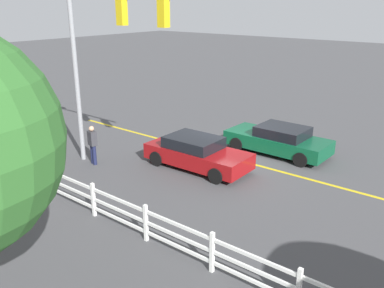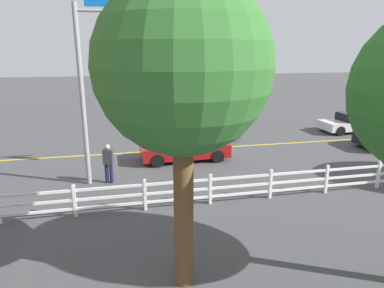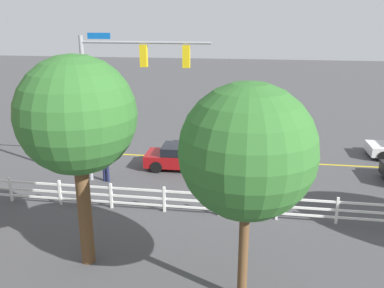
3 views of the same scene
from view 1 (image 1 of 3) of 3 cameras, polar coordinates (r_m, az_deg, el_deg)
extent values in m
plane|color=#444447|center=(18.61, 5.35, -1.96)|extent=(120.00, 120.00, 0.00)
cube|color=gold|center=(16.92, 16.72, -4.91)|extent=(28.00, 0.16, 0.01)
cylinder|color=gray|center=(18.14, -15.54, 8.71)|extent=(0.20, 0.20, 7.20)
cube|color=gold|center=(15.56, -9.60, 17.54)|extent=(0.32, 0.28, 1.00)
sphere|color=red|center=(15.65, -9.24, 18.74)|extent=(0.17, 0.17, 0.17)
sphere|color=orange|center=(15.66, -9.17, 17.57)|extent=(0.17, 0.17, 0.17)
sphere|color=#148C19|center=(15.67, -9.11, 16.40)|extent=(0.17, 0.17, 0.17)
cube|color=gold|center=(14.14, -3.94, 17.63)|extent=(0.32, 0.28, 1.00)
sphere|color=red|center=(14.25, -3.54, 18.94)|extent=(0.17, 0.17, 0.17)
sphere|color=orange|center=(14.25, -3.51, 17.65)|extent=(0.17, 0.17, 0.17)
sphere|color=#148C19|center=(14.26, -3.49, 16.37)|extent=(0.17, 0.17, 0.17)
cube|color=#0C4C2D|center=(19.40, 11.57, 0.29)|extent=(4.70, 1.91, 0.62)
cube|color=black|center=(19.14, 12.29, 1.67)|extent=(2.15, 1.71, 0.45)
cylinder|color=black|center=(19.50, 6.18, 0.01)|extent=(0.64, 0.22, 0.64)
cylinder|color=black|center=(20.93, 8.83, 1.22)|extent=(0.64, 0.22, 0.64)
cylinder|color=black|center=(18.08, 14.65, -2.07)|extent=(0.64, 0.22, 0.64)
cylinder|color=black|center=(19.61, 16.84, -0.61)|extent=(0.64, 0.22, 0.64)
cube|color=maroon|center=(17.31, 0.80, -1.60)|extent=(4.50, 1.93, 0.64)
cube|color=black|center=(17.25, 0.21, 0.25)|extent=(2.22, 1.69, 0.46)
cylinder|color=black|center=(17.26, 6.53, -2.56)|extent=(0.65, 0.24, 0.64)
cylinder|color=black|center=(15.93, 3.34, -4.36)|extent=(0.65, 0.24, 0.64)
cylinder|color=black|center=(18.88, -1.35, -0.52)|extent=(0.65, 0.24, 0.64)
cylinder|color=black|center=(17.67, -4.80, -1.98)|extent=(0.65, 0.24, 0.64)
cylinder|color=#191E3F|center=(18.33, -13.45, -1.32)|extent=(0.16, 0.16, 0.85)
cylinder|color=#191E3F|center=(18.16, -13.18, -1.50)|extent=(0.16, 0.16, 0.85)
cube|color=#333338|center=(18.01, -13.49, 0.78)|extent=(0.45, 0.34, 0.62)
sphere|color=tan|center=(17.89, -13.60, 2.06)|extent=(0.22, 0.22, 0.22)
cube|color=white|center=(10.95, 2.77, -14.57)|extent=(0.10, 0.10, 1.15)
cube|color=white|center=(12.27, -6.33, -10.67)|extent=(0.10, 0.10, 1.15)
cube|color=white|center=(13.87, -13.33, -7.42)|extent=(0.10, 0.10, 1.15)
cube|color=white|center=(15.67, -18.72, -4.79)|extent=(0.10, 0.10, 1.15)
cube|color=white|center=(17.60, -22.94, -2.69)|extent=(0.10, 0.10, 1.15)
cube|color=white|center=(11.38, -2.10, -10.94)|extent=(26.00, 0.06, 0.09)
cube|color=white|center=(11.56, -2.08, -12.44)|extent=(26.00, 0.06, 0.09)
cube|color=white|center=(11.73, -2.06, -13.78)|extent=(26.00, 0.06, 0.09)
camera|label=2|loc=(13.66, -66.33, 2.75)|focal=31.69mm
camera|label=3|loc=(10.60, -105.09, 2.98)|focal=38.58mm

